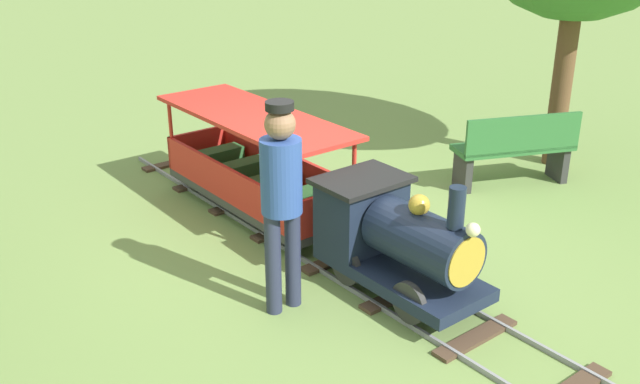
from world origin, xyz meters
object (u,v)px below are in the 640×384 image
Objects in this scene: passenger_car at (255,173)px; conductor_person at (282,192)px; locomotive at (394,236)px; park_bench at (515,149)px.

conductor_person is at bearing 62.98° from passenger_car.
conductor_person is (0.82, 1.60, 0.53)m from passenger_car.
locomotive is at bearing 158.06° from conductor_person.
conductor_person reaches higher than park_bench.
passenger_car is 2.80m from park_bench.
park_bench is at bearing 156.25° from passenger_car.
locomotive is at bearing 90.00° from passenger_car.
passenger_car is 1.74× the size of park_bench.
passenger_car is at bearing -23.75° from park_bench.
park_bench is at bearing -172.07° from conductor_person.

